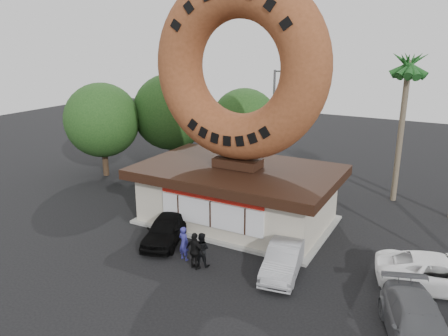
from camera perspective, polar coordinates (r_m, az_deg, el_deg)
ground at (r=21.18m, az=-5.83°, el=-12.60°), size 90.00×90.00×0.00m
donut_shop at (r=25.13m, az=1.75°, el=-3.22°), size 11.20×7.20×3.80m
giant_donut at (r=23.69m, az=1.92°, el=12.99°), size 10.00×2.55×10.00m
tree_west at (r=35.05m, az=-6.96°, el=7.25°), size 6.00×6.00×7.65m
tree_mid at (r=34.07m, az=2.67°, el=6.03°), size 5.20×5.20×6.63m
tree_far at (r=34.30m, az=-15.65°, el=6.02°), size 5.60×5.60×7.14m
palm_near at (r=29.34m, az=22.92°, el=11.69°), size 2.60×2.60×9.75m
street_lamp at (r=34.03m, az=6.69°, el=6.71°), size 2.11×0.20×8.00m
person_left at (r=21.32m, az=-5.25°, el=-9.77°), size 0.69×0.53×1.71m
person_center at (r=20.75m, az=-2.99°, el=-10.57°), size 0.91×0.77×1.66m
person_right at (r=20.48m, az=-3.82°, el=-10.77°), size 1.12×0.64×1.80m
car_black at (r=23.22m, az=-7.61°, el=-7.94°), size 2.83×4.47×1.42m
car_silver at (r=20.40m, az=7.80°, el=-11.70°), size 2.10×4.32×1.36m
car_grey at (r=17.41m, az=24.05°, el=-18.41°), size 3.62×5.45×1.47m
car_white at (r=21.14m, az=26.40°, el=-12.22°), size 5.68×3.63×1.46m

